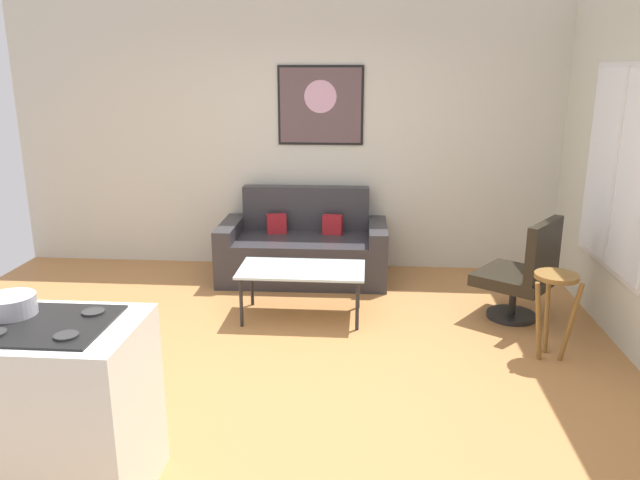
{
  "coord_description": "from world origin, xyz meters",
  "views": [
    {
      "loc": [
        0.62,
        -4.1,
        2.1
      ],
      "look_at": [
        0.22,
        0.9,
        0.7
      ],
      "focal_mm": 34.54,
      "sensor_mm": 36.0,
      "label": 1
    }
  ],
  "objects_px": {
    "armchair": "(524,273)",
    "wall_painting": "(321,105)",
    "couch": "(304,250)",
    "mixing_bowl": "(11,307)",
    "bar_stool": "(555,294)",
    "coffee_table": "(302,272)"
  },
  "relations": [
    {
      "from": "armchair",
      "to": "bar_stool",
      "type": "xyz_separation_m",
      "value": [
        0.04,
        -0.72,
        0.08
      ]
    },
    {
      "from": "couch",
      "to": "mixing_bowl",
      "type": "bearing_deg",
      "value": -107.74
    },
    {
      "from": "armchair",
      "to": "wall_painting",
      "type": "distance_m",
      "value": 2.67
    },
    {
      "from": "couch",
      "to": "armchair",
      "type": "bearing_deg",
      "value": -26.3
    },
    {
      "from": "couch",
      "to": "armchair",
      "type": "xyz_separation_m",
      "value": [
        1.99,
        -0.98,
        0.13
      ]
    },
    {
      "from": "coffee_table",
      "to": "bar_stool",
      "type": "bearing_deg",
      "value": -18.18
    },
    {
      "from": "bar_stool",
      "to": "wall_painting",
      "type": "relative_size",
      "value": 0.74
    },
    {
      "from": "armchair",
      "to": "wall_painting",
      "type": "xyz_separation_m",
      "value": [
        -1.85,
        1.41,
        1.31
      ]
    },
    {
      "from": "armchair",
      "to": "bar_stool",
      "type": "relative_size",
      "value": 1.36
    },
    {
      "from": "couch",
      "to": "mixing_bowl",
      "type": "distance_m",
      "value": 3.61
    },
    {
      "from": "mixing_bowl",
      "to": "wall_painting",
      "type": "distance_m",
      "value": 4.07
    },
    {
      "from": "armchair",
      "to": "mixing_bowl",
      "type": "height_order",
      "value": "mixing_bowl"
    },
    {
      "from": "couch",
      "to": "coffee_table",
      "type": "height_order",
      "value": "couch"
    },
    {
      "from": "mixing_bowl",
      "to": "coffee_table",
      "type": "bearing_deg",
      "value": 63.07
    },
    {
      "from": "coffee_table",
      "to": "armchair",
      "type": "height_order",
      "value": "armchair"
    },
    {
      "from": "couch",
      "to": "bar_stool",
      "type": "xyz_separation_m",
      "value": [
        2.03,
        -1.7,
        0.21
      ]
    },
    {
      "from": "coffee_table",
      "to": "wall_painting",
      "type": "height_order",
      "value": "wall_painting"
    },
    {
      "from": "mixing_bowl",
      "to": "couch",
      "type": "bearing_deg",
      "value": 72.26
    },
    {
      "from": "armchair",
      "to": "bar_stool",
      "type": "height_order",
      "value": "armchair"
    },
    {
      "from": "bar_stool",
      "to": "coffee_table",
      "type": "bearing_deg",
      "value": 161.82
    },
    {
      "from": "coffee_table",
      "to": "armchair",
      "type": "xyz_separation_m",
      "value": [
        1.89,
        0.08,
        0.02
      ]
    },
    {
      "from": "mixing_bowl",
      "to": "armchair",
      "type": "bearing_deg",
      "value": 38.0
    }
  ]
}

